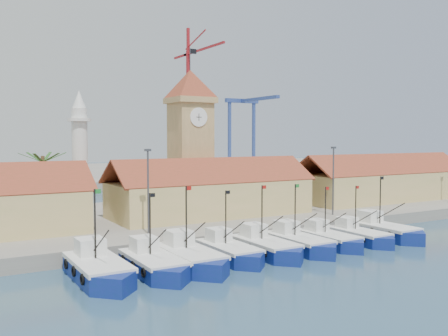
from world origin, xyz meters
TOP-DOWN VIEW (x-y plane):
  - ground at (0.00, 0.00)m, footprint 400.00×400.00m
  - quay at (0.00, 24.00)m, footprint 140.00×32.00m
  - terminal at (0.00, 110.00)m, footprint 240.00×80.00m
  - boat_0 at (-20.09, 2.53)m, footprint 3.81×10.43m
  - boat_1 at (-15.44, 2.10)m, footprint 3.53×9.67m
  - boat_2 at (-11.80, 2.34)m, footprint 3.73×10.22m
  - boat_3 at (-7.32, 2.96)m, footprint 3.38×9.26m
  - boat_4 at (-3.24, 2.69)m, footprint 3.55×9.71m
  - boat_5 at (0.88, 2.60)m, footprint 3.51×9.62m
  - boat_6 at (5.06, 2.69)m, footprint 3.26×8.93m
  - boat_7 at (9.30, 2.43)m, footprint 3.22×8.82m
  - boat_8 at (13.62, 2.70)m, footprint 3.66×10.02m
  - hall_center at (0.00, 20.00)m, footprint 27.04×10.13m
  - hall_right at (32.00, 20.00)m, footprint 31.20×10.13m
  - clock_tower at (0.00, 26.00)m, footprint 5.80×5.80m
  - minaret at (-15.00, 28.00)m, footprint 3.00×3.00m
  - palm_tree at (-20.00, 26.00)m, footprint 5.60×5.03m
  - lamp_posts at (0.50, 12.00)m, footprint 80.70×0.25m
  - crane_red_right at (38.81, 103.69)m, footprint 1.00×32.36m
  - gantry at (62.00, 106.65)m, footprint 13.00×22.00m

SIDE VIEW (x-z plane):
  - ground at x=0.00m, z-range 0.00..0.00m
  - boat_7 at x=9.30m, z-range -2.65..4.03m
  - boat_6 at x=5.06m, z-range -2.68..4.08m
  - boat_3 at x=-7.32m, z-range -2.78..4.23m
  - quay at x=0.00m, z-range 0.00..1.50m
  - boat_5 at x=0.88m, z-range -2.89..4.39m
  - boat_1 at x=-15.44m, z-range -2.90..4.41m
  - boat_4 at x=-3.24m, z-range -2.92..4.43m
  - boat_8 at x=13.62m, z-range -3.01..4.58m
  - boat_2 at x=-11.80m, z-range -3.07..4.67m
  - boat_0 at x=-20.09m, z-range -3.13..4.76m
  - terminal at x=0.00m, z-range 0.00..2.00m
  - hall_center at x=0.00m, z-range 0.18..7.79m
  - hall_right at x=32.00m, z-range 0.18..7.79m
  - palm_tree at x=-20.00m, z-range 2.05..10.44m
  - lamp_posts at x=0.50m, z-range 1.96..10.99m
  - minaret at x=-15.00m, z-range 1.58..17.88m
  - clock_tower at x=0.00m, z-range 0.61..23.31m
  - gantry at x=62.00m, z-range 8.44..31.64m
  - crane_red_right at x=38.81m, z-range 4.39..48.39m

